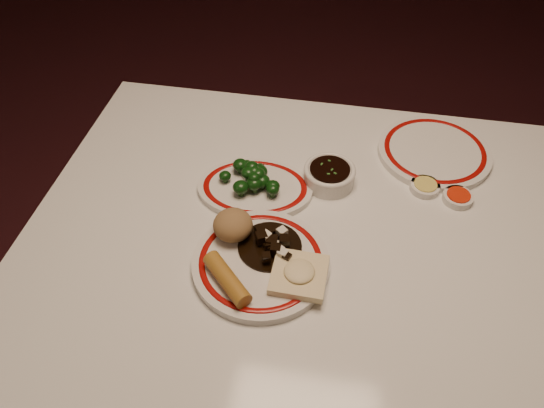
{
  "coord_description": "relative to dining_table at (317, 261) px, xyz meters",
  "views": [
    {
      "loc": [
        0.03,
        -0.71,
        1.57
      ],
      "look_at": [
        -0.1,
        0.01,
        0.8
      ],
      "focal_mm": 35.0,
      "sensor_mm": 36.0,
      "label": 1
    }
  ],
  "objects": [
    {
      "name": "ground",
      "position": [
        0.0,
        0.0,
        -0.66
      ],
      "size": [
        7.0,
        7.0,
        0.0
      ],
      "primitive_type": "plane",
      "color": "black",
      "rests_on": "ground"
    },
    {
      "name": "sweet_sour_dish",
      "position": [
        0.28,
        0.14,
        0.1
      ],
      "size": [
        0.06,
        0.06,
        0.02
      ],
      "color": "silver",
      "rests_on": "dining_table"
    },
    {
      "name": "dining_table",
      "position": [
        0.0,
        0.0,
        0.0
      ],
      "size": [
        1.2,
        0.9,
        0.75
      ],
      "color": "white",
      "rests_on": "ground"
    },
    {
      "name": "rice_mound",
      "position": [
        -0.17,
        -0.05,
        0.14
      ],
      "size": [
        0.08,
        0.08,
        0.06
      ],
      "primitive_type": "ellipsoid",
      "color": "olive",
      "rests_on": "main_plate"
    },
    {
      "name": "mustard_dish",
      "position": [
        0.21,
        0.16,
        0.1
      ],
      "size": [
        0.06,
        0.06,
        0.02
      ],
      "color": "silver",
      "rests_on": "dining_table"
    },
    {
      "name": "soy_bowl",
      "position": [
        0.0,
        0.15,
        0.11
      ],
      "size": [
        0.11,
        0.11,
        0.04
      ],
      "color": "silver",
      "rests_on": "dining_table"
    },
    {
      "name": "far_plate",
      "position": [
        0.23,
        0.29,
        0.1
      ],
      "size": [
        0.3,
        0.3,
        0.02
      ],
      "color": "silver",
      "rests_on": "dining_table"
    },
    {
      "name": "broccoli_plate",
      "position": [
        -0.15,
        0.09,
        0.1
      ],
      "size": [
        0.26,
        0.23,
        0.02
      ],
      "color": "silver",
      "rests_on": "dining_table"
    },
    {
      "name": "stirfry_heap",
      "position": [
        -0.09,
        -0.07,
        0.12
      ],
      "size": [
        0.12,
        0.12,
        0.03
      ],
      "color": "black",
      "rests_on": "main_plate"
    },
    {
      "name": "fried_wonton",
      "position": [
        -0.03,
        -0.13,
        0.12
      ],
      "size": [
        0.1,
        0.1,
        0.03
      ],
      "color": "beige",
      "rests_on": "main_plate"
    },
    {
      "name": "broccoli_pile",
      "position": [
        -0.16,
        0.1,
        0.13
      ],
      "size": [
        0.14,
        0.1,
        0.05
      ],
      "color": "#23471C",
      "rests_on": "broccoli_plate"
    },
    {
      "name": "spring_roll",
      "position": [
        -0.15,
        -0.17,
        0.13
      ],
      "size": [
        0.11,
        0.11,
        0.03
      ],
      "primitive_type": "cylinder",
      "rotation": [
        1.57,
        0.0,
        0.78
      ],
      "color": "#AA762A",
      "rests_on": "main_plate"
    },
    {
      "name": "main_plate",
      "position": [
        -0.1,
        -0.11,
        0.1
      ],
      "size": [
        0.27,
        0.27,
        0.02
      ],
      "color": "silver",
      "rests_on": "dining_table"
    }
  ]
}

